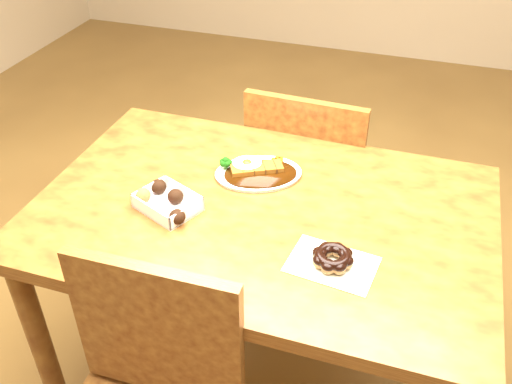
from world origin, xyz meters
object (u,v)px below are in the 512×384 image
(donut_box, at_px, (166,201))
(pon_de_ring, at_px, (333,258))
(chair_far, at_px, (310,183))
(katsu_curry_plate, at_px, (257,171))
(table, at_px, (262,236))

(donut_box, bearing_deg, pon_de_ring, -9.48)
(chair_far, relative_size, katsu_curry_plate, 2.97)
(katsu_curry_plate, bearing_deg, chair_far, 79.04)
(table, distance_m, chair_far, 0.56)
(table, distance_m, katsu_curry_plate, 0.19)
(table, distance_m, pon_de_ring, 0.30)
(pon_de_ring, bearing_deg, chair_far, 106.67)
(katsu_curry_plate, bearing_deg, donut_box, -128.72)
(chair_far, distance_m, pon_de_ring, 0.78)
(table, bearing_deg, donut_box, -161.61)
(table, xyz_separation_m, pon_de_ring, (0.22, -0.16, 0.12))
(table, height_order, donut_box, donut_box)
(katsu_curry_plate, relative_size, donut_box, 1.54)
(donut_box, bearing_deg, katsu_curry_plate, 51.28)
(chair_far, relative_size, pon_de_ring, 4.03)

